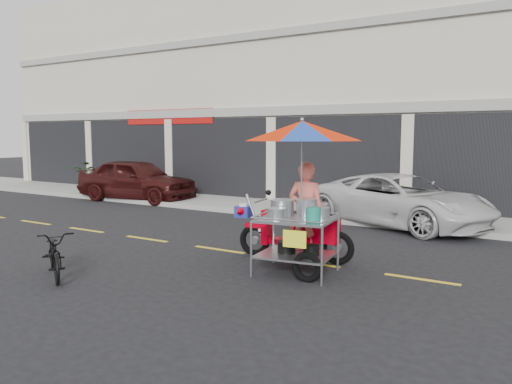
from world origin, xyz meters
The scene contains 9 objects.
ground centered at (0.00, 0.00, 0.00)m, with size 90.00×90.00×0.00m, color black.
sidewalk centered at (0.00, 5.50, 0.07)m, with size 45.00×3.00×0.15m, color gray.
centerline centered at (0.00, 0.00, 0.00)m, with size 42.00×0.10×0.01m, color gold.
maroon_sedan centered at (-8.96, 4.67, 0.75)m, with size 1.76×4.38×1.49m, color black.
white_pickup centered at (0.36, 4.58, 0.66)m, with size 2.20×4.76×1.32m, color silver.
plant_tall centered at (-13.11, 5.95, 0.69)m, with size 0.97×0.84×1.08m, color #1D4514.
plant_short centered at (-11.48, 5.57, 0.67)m, with size 0.58×0.58×1.04m, color #1D4514.
near_bicycle centered at (-3.14, -2.99, 0.40)m, with size 0.53×1.52×0.80m, color black.
food_vendor_rig centered at (0.03, -0.40, 1.64)m, with size 2.79×2.24×2.61m.
Camera 1 is at (3.82, -8.04, 2.31)m, focal length 35.00 mm.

